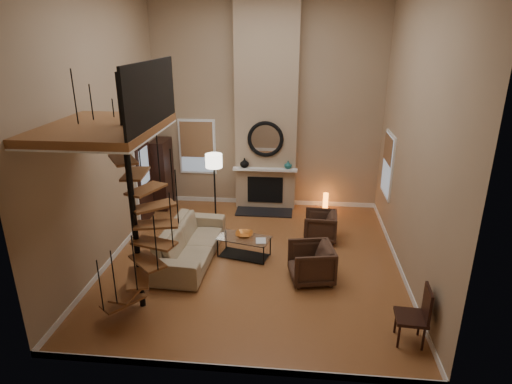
# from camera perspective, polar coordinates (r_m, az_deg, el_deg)

# --- Properties ---
(ground) EXTENTS (6.00, 6.50, 0.01)m
(ground) POSITION_cam_1_polar(r_m,az_deg,el_deg) (9.34, -0.25, -8.96)
(ground) COLOR #B16D39
(ground) RESTS_ON ground
(back_wall) EXTENTS (6.00, 0.02, 5.50)m
(back_wall) POSITION_cam_1_polar(r_m,az_deg,el_deg) (11.52, 1.45, 11.29)
(back_wall) COLOR tan
(back_wall) RESTS_ON ground
(front_wall) EXTENTS (6.00, 0.02, 5.50)m
(front_wall) POSITION_cam_1_polar(r_m,az_deg,el_deg) (5.25, -3.99, -0.05)
(front_wall) COLOR tan
(front_wall) RESTS_ON ground
(left_wall) EXTENTS (0.02, 6.50, 5.50)m
(left_wall) POSITION_cam_1_polar(r_m,az_deg,el_deg) (9.15, -19.49, 7.73)
(left_wall) COLOR tan
(left_wall) RESTS_ON ground
(right_wall) EXTENTS (0.02, 6.50, 5.50)m
(right_wall) POSITION_cam_1_polar(r_m,az_deg,el_deg) (8.57, 20.25, 6.84)
(right_wall) COLOR tan
(right_wall) RESTS_ON ground
(baseboard_back) EXTENTS (6.00, 0.02, 0.12)m
(baseboard_back) POSITION_cam_1_polar(r_m,az_deg,el_deg) (12.23, 1.33, -1.25)
(baseboard_back) COLOR white
(baseboard_back) RESTS_ON ground
(baseboard_front) EXTENTS (6.00, 0.02, 0.12)m
(baseboard_front) POSITION_cam_1_polar(r_m,az_deg,el_deg) (6.69, -3.37, -22.15)
(baseboard_front) COLOR white
(baseboard_front) RESTS_ON ground
(baseboard_left) EXTENTS (0.02, 6.50, 0.12)m
(baseboard_left) POSITION_cam_1_polar(r_m,az_deg,el_deg) (10.04, -17.63, -7.39)
(baseboard_left) COLOR white
(baseboard_left) RESTS_ON ground
(baseboard_right) EXTENTS (0.02, 6.50, 0.12)m
(baseboard_right) POSITION_cam_1_polar(r_m,az_deg,el_deg) (9.51, 18.20, -9.07)
(baseboard_right) COLOR white
(baseboard_right) RESTS_ON ground
(chimney_breast) EXTENTS (1.60, 0.38, 5.50)m
(chimney_breast) POSITION_cam_1_polar(r_m,az_deg,el_deg) (11.33, 1.37, 11.14)
(chimney_breast) COLOR tan
(chimney_breast) RESTS_ON ground
(hearth) EXTENTS (1.50, 0.60, 0.04)m
(hearth) POSITION_cam_1_polar(r_m,az_deg,el_deg) (11.63, 1.07, -2.65)
(hearth) COLOR black
(hearth) RESTS_ON ground
(firebox) EXTENTS (0.95, 0.02, 0.72)m
(firebox) POSITION_cam_1_polar(r_m,az_deg,el_deg) (11.70, 1.20, 0.29)
(firebox) COLOR black
(firebox) RESTS_ON chimney_breast
(mantel) EXTENTS (1.70, 0.18, 0.06)m
(mantel) POSITION_cam_1_polar(r_m,az_deg,el_deg) (11.43, 1.19, 2.98)
(mantel) COLOR white
(mantel) RESTS_ON chimney_breast
(mirror_frame) EXTENTS (0.94, 0.10, 0.94)m
(mirror_frame) POSITION_cam_1_polar(r_m,az_deg,el_deg) (11.28, 1.25, 6.95)
(mirror_frame) COLOR black
(mirror_frame) RESTS_ON chimney_breast
(mirror_disc) EXTENTS (0.80, 0.01, 0.80)m
(mirror_disc) POSITION_cam_1_polar(r_m,az_deg,el_deg) (11.29, 1.25, 6.96)
(mirror_disc) COLOR white
(mirror_disc) RESTS_ON chimney_breast
(vase_left) EXTENTS (0.24, 0.24, 0.25)m
(vase_left) POSITION_cam_1_polar(r_m,az_deg,el_deg) (11.48, -1.53, 3.85)
(vase_left) COLOR black
(vase_left) RESTS_ON mantel
(vase_right) EXTENTS (0.20, 0.20, 0.21)m
(vase_right) POSITION_cam_1_polar(r_m,az_deg,el_deg) (11.40, 4.23, 3.59)
(vase_right) COLOR #195757
(vase_right) RESTS_ON mantel
(window_back) EXTENTS (1.02, 0.06, 1.52)m
(window_back) POSITION_cam_1_polar(r_m,az_deg,el_deg) (12.01, -7.74, 6.00)
(window_back) COLOR white
(window_back) RESTS_ON back_wall
(window_right) EXTENTS (0.06, 1.02, 1.52)m
(window_right) POSITION_cam_1_polar(r_m,az_deg,el_deg) (10.73, 16.93, 3.56)
(window_right) COLOR white
(window_right) RESTS_ON right_wall
(entry_door) EXTENTS (0.10, 1.05, 2.16)m
(entry_door) POSITION_cam_1_polar(r_m,az_deg,el_deg) (11.17, -14.52, 1.34)
(entry_door) COLOR white
(entry_door) RESTS_ON ground
(loft) EXTENTS (1.70, 2.20, 1.09)m
(loft) POSITION_cam_1_polar(r_m,az_deg,el_deg) (7.06, -18.84, 8.36)
(loft) COLOR brown
(loft) RESTS_ON left_wall
(spiral_stair) EXTENTS (1.47, 1.47, 4.06)m
(spiral_stair) POSITION_cam_1_polar(r_m,az_deg,el_deg) (7.38, -15.67, -2.65)
(spiral_stair) COLOR black
(spiral_stair) RESTS_ON ground
(hutch) EXTENTS (0.39, 0.83, 1.85)m
(hutch) POSITION_cam_1_polar(r_m,az_deg,el_deg) (12.02, -12.16, 2.39)
(hutch) COLOR black
(hutch) RESTS_ON ground
(sofa) EXTENTS (1.09, 2.54, 0.73)m
(sofa) POSITION_cam_1_polar(r_m,az_deg,el_deg) (9.31, -8.68, -6.52)
(sofa) COLOR tan
(sofa) RESTS_ON ground
(armchair_near) EXTENTS (0.78, 0.77, 0.68)m
(armchair_near) POSITION_cam_1_polar(r_m,az_deg,el_deg) (10.13, 8.81, -4.48)
(armchair_near) COLOR #41291E
(armchair_near) RESTS_ON ground
(armchair_far) EXTENTS (0.97, 0.95, 0.75)m
(armchair_far) POSITION_cam_1_polar(r_m,az_deg,el_deg) (8.60, 7.75, -9.22)
(armchair_far) COLOR #41291E
(armchair_far) RESTS_ON ground
(coffee_table) EXTENTS (1.21, 0.81, 0.43)m
(coffee_table) POSITION_cam_1_polar(r_m,az_deg,el_deg) (9.35, -1.59, -6.92)
(coffee_table) COLOR silver
(coffee_table) RESTS_ON ground
(bowl) EXTENTS (0.38, 0.38, 0.09)m
(bowl) POSITION_cam_1_polar(r_m,az_deg,el_deg) (9.30, -1.56, -5.61)
(bowl) COLOR #C36822
(bowl) RESTS_ON coffee_table
(book) EXTENTS (0.24, 0.31, 0.03)m
(book) POSITION_cam_1_polar(r_m,az_deg,el_deg) (9.10, 0.48, -6.46)
(book) COLOR gray
(book) RESTS_ON coffee_table
(floor_lamp) EXTENTS (0.42, 0.42, 1.74)m
(floor_lamp) POSITION_cam_1_polar(r_m,az_deg,el_deg) (10.88, -5.54, 3.42)
(floor_lamp) COLOR black
(floor_lamp) RESTS_ON ground
(accent_lamp) EXTENTS (0.14, 0.14, 0.49)m
(accent_lamp) POSITION_cam_1_polar(r_m,az_deg,el_deg) (11.85, 9.11, -1.27)
(accent_lamp) COLOR orange
(accent_lamp) RESTS_ON ground
(side_chair) EXTENTS (0.50, 0.50, 0.99)m
(side_chair) POSITION_cam_1_polar(r_m,az_deg,el_deg) (7.31, 20.46, -14.72)
(side_chair) COLOR black
(side_chair) RESTS_ON ground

